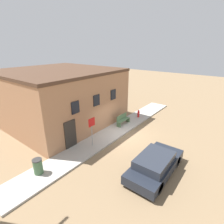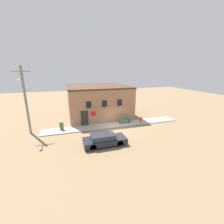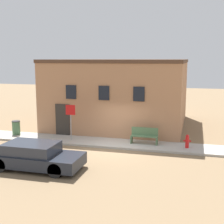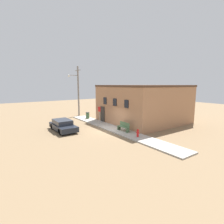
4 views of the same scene
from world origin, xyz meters
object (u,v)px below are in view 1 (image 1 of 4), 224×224
at_px(fire_hydrant, 138,113).
at_px(bench, 123,120).
at_px(stop_sign, 92,127).
at_px(parked_car, 155,164).
at_px(trash_bin, 38,166).

bearing_deg(fire_hydrant, bench, 173.89).
bearing_deg(fire_hydrant, stop_sign, -179.11).
relative_size(bench, parked_car, 0.36).
relative_size(fire_hydrant, bench, 0.48).
bearing_deg(trash_bin, fire_hydrant, -1.54).
distance_m(fire_hydrant, trash_bin, 11.23).
relative_size(stop_sign, bench, 1.39).
xyz_separation_m(bench, trash_bin, (-8.71, 0.03, 0.00)).
distance_m(fire_hydrant, bench, 2.53).
height_order(stop_sign, parked_car, stop_sign).
distance_m(stop_sign, trash_bin, 4.29).
xyz_separation_m(fire_hydrant, parked_car, (-6.92, -5.02, 0.10)).
distance_m(bench, parked_car, 6.88).
bearing_deg(trash_bin, bench, -0.22).
bearing_deg(trash_bin, parked_car, -50.98).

